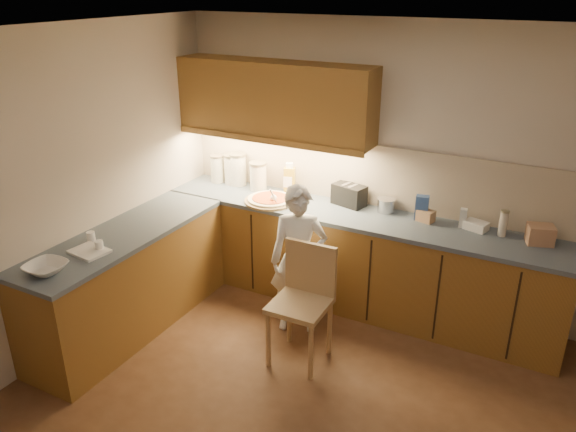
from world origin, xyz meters
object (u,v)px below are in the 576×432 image
object	(u,v)px
pizza_on_board	(270,200)
child	(299,260)
oil_jug	(290,180)
toaster	(349,195)
wooden_chair	(304,295)

from	to	relation	value
pizza_on_board	child	bearing A→B (deg)	-42.22
oil_jug	toaster	size ratio (longest dim) A/B	0.94
child	toaster	distance (m)	0.88
child	wooden_chair	bearing A→B (deg)	-80.97
pizza_on_board	toaster	size ratio (longest dim) A/B	1.45
toaster	child	bearing A→B (deg)	-84.66
wooden_chair	oil_jug	size ratio (longest dim) A/B	3.03
oil_jug	wooden_chair	bearing A→B (deg)	-57.34
pizza_on_board	child	size ratio (longest dim) A/B	0.37
child	wooden_chair	world-z (taller)	child
pizza_on_board	child	world-z (taller)	child
child	oil_jug	size ratio (longest dim) A/B	4.15
wooden_chair	child	bearing A→B (deg)	122.10
oil_jug	pizza_on_board	bearing A→B (deg)	-101.88
pizza_on_board	toaster	xyz separation A→B (m)	(0.69, 0.29, 0.08)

